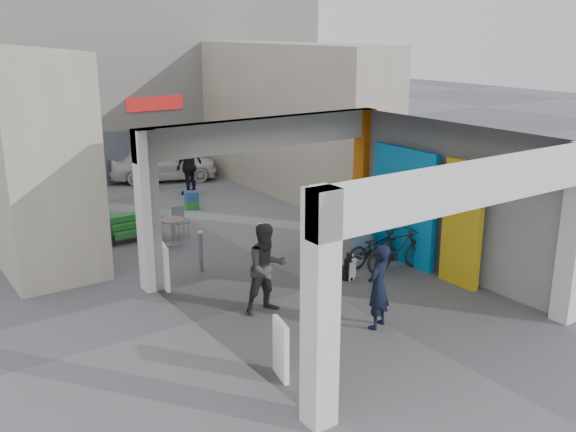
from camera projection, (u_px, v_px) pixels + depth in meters
ground at (317, 288)px, 14.06m from camera, size 90.00×90.00×0.00m
arcade_canopy at (364, 190)px, 13.06m from camera, size 6.40×6.45×6.40m
far_building at (94, 69)px, 23.99m from camera, size 18.00×4.08×8.00m
plaza_bldg_left at (10, 146)px, 16.84m from camera, size 2.00×9.00×5.00m
plaza_bldg_right at (291, 119)px, 21.73m from camera, size 2.00×9.00×5.00m
bollard_left at (201, 252)px, 14.89m from camera, size 0.09×0.09×0.95m
bollard_center at (261, 241)px, 15.80m from camera, size 0.09×0.09×0.87m
bollard_right at (307, 225)px, 16.85m from camera, size 0.09×0.09×0.98m
advert_board_near at (281, 349)px, 10.33m from camera, size 0.21×0.55×1.00m
advert_board_far at (165, 266)px, 13.90m from camera, size 0.19×0.55×1.00m
cafe_set at (165, 232)px, 16.94m from camera, size 1.37×1.11×0.83m
produce_stand at (127, 231)px, 17.05m from camera, size 1.08×0.58×0.71m
crate_stack at (192, 200)px, 20.10m from camera, size 0.55×0.50×0.56m
border_collie at (348, 268)px, 14.46m from camera, size 0.25×0.50×0.69m
man_with_dog at (378, 286)px, 12.00m from camera, size 0.71×0.60×1.65m
man_back_turned at (267, 268)px, 12.65m from camera, size 0.92×0.73×1.83m
man_elderly at (366, 220)px, 15.83m from camera, size 0.91×0.60×1.84m
man_crates at (189, 166)px, 21.67m from camera, size 1.27×0.91×2.00m
bicycle_front at (375, 247)px, 15.34m from camera, size 1.68×0.62×0.88m
bicycle_rear at (398, 250)px, 14.88m from camera, size 1.77×0.68×1.03m
white_van at (164, 163)px, 23.78m from camera, size 4.21×2.88×1.33m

